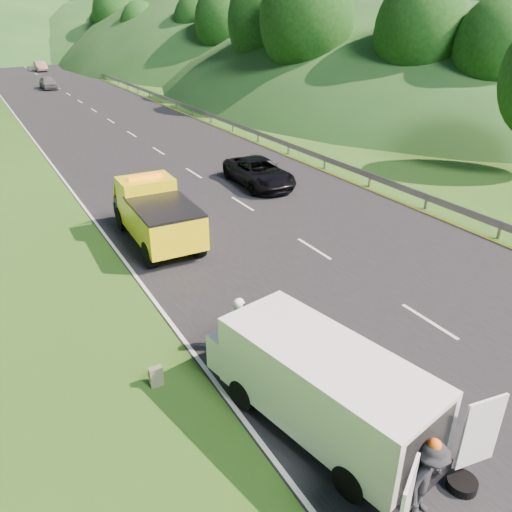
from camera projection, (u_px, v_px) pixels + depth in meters
ground at (311, 317)px, 15.49m from camera, size 320.00×320.00×0.00m
road_surface at (94, 110)px, 47.96m from camera, size 14.00×200.00×0.02m
guardrail at (129, 89)px, 60.96m from camera, size 0.06×140.00×1.52m
tree_line_right at (199, 77)px, 72.48m from camera, size 14.00×140.00×14.00m
hills_backdrop at (15, 50)px, 123.25m from camera, size 201.00×288.60×44.00m
tow_truck at (156, 213)px, 20.08m from camera, size 2.42×5.98×2.54m
white_van at (319, 383)px, 10.91m from camera, size 3.75×6.51×2.18m
woman at (240, 351)px, 13.97m from camera, size 0.60×0.72×1.70m
child at (264, 348)px, 14.08m from camera, size 0.55×0.52×0.89m
suitcase at (156, 376)px, 12.57m from camera, size 0.35×0.20×0.54m
spare_tire at (461, 488)px, 9.94m from camera, size 0.60×0.60×0.20m
passing_suv at (259, 185)px, 27.28m from camera, size 2.66×5.28×1.43m
dist_car_a at (49, 89)px, 61.18m from camera, size 1.76×4.36×1.49m
dist_car_b at (41, 71)px, 79.69m from camera, size 1.58×4.53×1.49m
dist_car_c at (17, 64)px, 91.11m from camera, size 1.91×4.69×1.36m
dist_car_d at (13, 58)px, 102.64m from camera, size 1.76×4.36×1.49m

